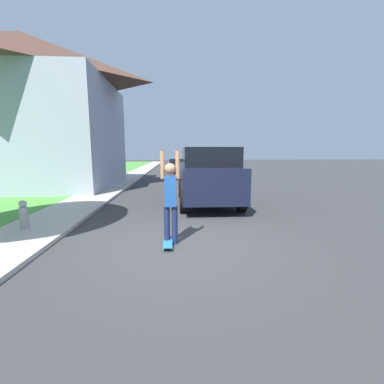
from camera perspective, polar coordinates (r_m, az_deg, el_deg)
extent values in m
plane|color=#333335|center=(5.78, -3.36, -11.41)|extent=(120.00, 120.00, 0.00)
cube|color=#ADA89E|center=(12.13, -20.75, -0.94)|extent=(1.80, 80.00, 0.10)
cube|color=#99A3B2|center=(17.15, -32.39, 10.70)|extent=(8.98, 7.48, 5.72)
pyramid|color=#4C3328|center=(17.84, -33.58, 23.87)|extent=(9.78, 8.28, 2.45)
cube|color=black|center=(10.00, 3.43, 2.80)|extent=(2.03, 4.89, 1.14)
cube|color=black|center=(10.06, 3.39, 7.94)|extent=(1.87, 3.81, 0.65)
cylinder|color=black|center=(11.50, -2.34, 0.88)|extent=(0.24, 0.80, 0.80)
cylinder|color=black|center=(11.70, 7.25, 0.96)|extent=(0.24, 0.80, 0.80)
cylinder|color=black|center=(8.51, -1.90, -1.97)|extent=(0.24, 0.80, 0.80)
cylinder|color=black|center=(8.78, 10.93, -1.79)|extent=(0.24, 0.80, 0.80)
cube|color=navy|center=(25.45, -3.10, 5.49)|extent=(1.83, 4.32, 0.64)
cube|color=black|center=(25.31, -3.11, 6.80)|extent=(1.61, 2.24, 0.53)
cylinder|color=black|center=(26.76, -5.03, 5.28)|extent=(0.20, 0.63, 0.63)
cylinder|color=black|center=(26.78, -1.22, 5.32)|extent=(0.20, 0.63, 0.63)
cylinder|color=black|center=(24.18, -5.19, 4.89)|extent=(0.20, 0.63, 0.63)
cylinder|color=black|center=(24.19, -0.97, 4.93)|extent=(0.20, 0.63, 0.63)
cylinder|color=#192347|center=(5.66, -5.55, -7.36)|extent=(0.13, 0.13, 0.85)
cylinder|color=#192347|center=(5.66, -3.81, -7.35)|extent=(0.13, 0.13, 0.85)
cube|color=#1E4C93|center=(5.50, -4.78, 0.14)|extent=(0.25, 0.20, 0.65)
sphere|color=#9E7051|center=(5.44, -4.85, 5.15)|extent=(0.23, 0.23, 0.23)
cylinder|color=#9E7051|center=(5.45, -6.55, 5.98)|extent=(0.09, 0.09, 0.58)
cylinder|color=#9E7051|center=(5.44, -3.16, 6.02)|extent=(0.09, 0.09, 0.58)
cube|color=#236B99|center=(5.65, -5.31, -10.93)|extent=(0.19, 0.77, 0.02)
cylinder|color=silver|center=(5.90, -6.08, -10.71)|extent=(0.03, 0.06, 0.06)
cylinder|color=silver|center=(5.90, -4.38, -10.70)|extent=(0.03, 0.06, 0.06)
cylinder|color=silver|center=(5.45, -6.30, -12.40)|extent=(0.03, 0.06, 0.06)
cylinder|color=silver|center=(5.45, -4.45, -12.40)|extent=(0.03, 0.06, 0.06)
cylinder|color=#99999E|center=(7.76, -33.22, -4.77)|extent=(0.20, 0.20, 0.53)
sphere|color=#99999E|center=(7.69, -33.44, -2.21)|extent=(0.18, 0.18, 0.18)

